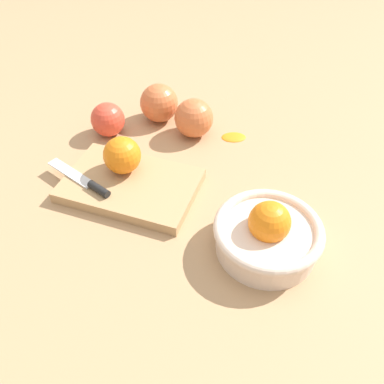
# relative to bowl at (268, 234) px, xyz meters

# --- Properties ---
(ground_plane) EXTENTS (2.40, 2.40, 0.00)m
(ground_plane) POSITION_rel_bowl_xyz_m (0.16, -0.10, -0.03)
(ground_plane) COLOR tan
(bowl) EXTENTS (0.17, 0.17, 0.09)m
(bowl) POSITION_rel_bowl_xyz_m (0.00, 0.00, 0.00)
(bowl) COLOR beige
(bowl) RESTS_ON ground_plane
(cutting_board) EXTENTS (0.25, 0.18, 0.02)m
(cutting_board) POSITION_rel_bowl_xyz_m (0.25, -0.08, -0.02)
(cutting_board) COLOR tan
(cutting_board) RESTS_ON ground_plane
(orange_on_board) EXTENTS (0.07, 0.07, 0.07)m
(orange_on_board) POSITION_rel_bowl_xyz_m (0.27, -0.10, 0.02)
(orange_on_board) COLOR orange
(orange_on_board) RESTS_ON cutting_board
(knife) EXTENTS (0.15, 0.08, 0.01)m
(knife) POSITION_rel_bowl_xyz_m (0.33, -0.05, -0.01)
(knife) COLOR silver
(knife) RESTS_ON cutting_board
(apple_front_center) EXTENTS (0.08, 0.08, 0.08)m
(apple_front_center) POSITION_rel_bowl_xyz_m (0.18, -0.27, 0.01)
(apple_front_center) COLOR #CC6638
(apple_front_center) RESTS_ON ground_plane
(apple_front_right) EXTENTS (0.08, 0.08, 0.08)m
(apple_front_right) POSITION_rel_bowl_xyz_m (0.27, -0.31, 0.01)
(apple_front_right) COLOR #CC6638
(apple_front_right) RESTS_ON ground_plane
(apple_front_right_2) EXTENTS (0.07, 0.07, 0.07)m
(apple_front_right_2) POSITION_rel_bowl_xyz_m (0.36, -0.23, 0.00)
(apple_front_right_2) COLOR #D6422D
(apple_front_right_2) RESTS_ON ground_plane
(citrus_peel) EXTENTS (0.06, 0.05, 0.01)m
(citrus_peel) POSITION_rel_bowl_xyz_m (0.10, -0.28, -0.03)
(citrus_peel) COLOR orange
(citrus_peel) RESTS_ON ground_plane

